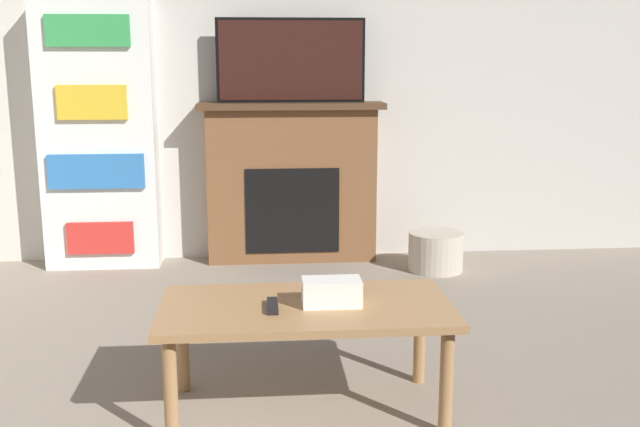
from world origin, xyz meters
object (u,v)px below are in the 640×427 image
object	(u,v)px
tv	(291,61)
coffee_table	(306,318)
bookshelf	(99,135)
storage_basket	(436,251)
fireplace	(292,182)

from	to	relation	value
tv	coffee_table	size ratio (longest dim) A/B	0.86
tv	coffee_table	distance (m)	2.38
coffee_table	bookshelf	bearing A→B (deg)	118.34
coffee_table	storage_basket	xyz separation A→B (m)	(0.95, 1.87, -0.25)
fireplace	bookshelf	xyz separation A→B (m)	(-1.23, -0.02, 0.32)
fireplace	tv	distance (m)	0.79
bookshelf	storage_basket	distance (m)	2.27
coffee_table	fireplace	bearing A→B (deg)	88.69
coffee_table	storage_basket	size ratio (longest dim) A/B	3.15
tv	bookshelf	size ratio (longest dim) A/B	0.55
tv	coffee_table	world-z (taller)	tv
fireplace	coffee_table	xyz separation A→B (m)	(-0.05, -2.20, -0.15)
fireplace	storage_basket	xyz separation A→B (m)	(0.90, -0.33, -0.41)
fireplace	coffee_table	world-z (taller)	fireplace
coffee_table	tv	bearing A→B (deg)	88.68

